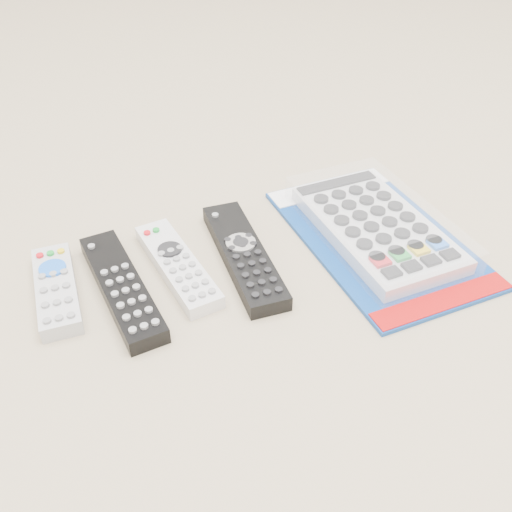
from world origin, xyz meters
name	(u,v)px	position (x,y,z in m)	size (l,w,h in m)	color
remote_small_grey	(56,289)	(-0.21, 0.02, 0.01)	(0.06, 0.15, 0.02)	#A5A5A8
remote_slim_black	(122,287)	(-0.13, -0.01, 0.01)	(0.06, 0.21, 0.02)	black
remote_silver_dvd	(177,265)	(-0.06, 0.01, 0.01)	(0.06, 0.18, 0.02)	silver
remote_large_black	(244,255)	(0.02, -0.01, 0.01)	(0.07, 0.21, 0.02)	black
jumbo_remote_packaged	(377,226)	(0.20, -0.04, 0.02)	(0.19, 0.31, 0.04)	navy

